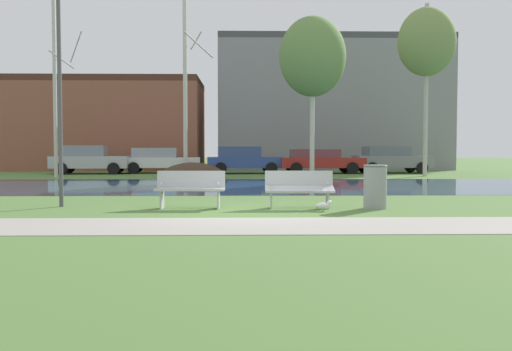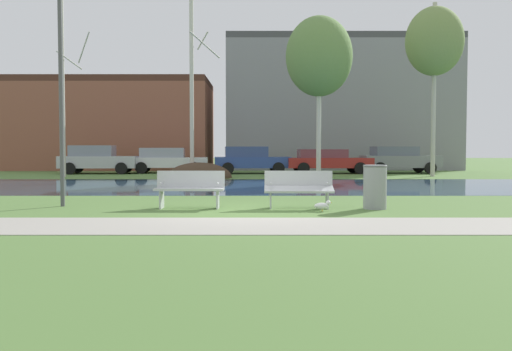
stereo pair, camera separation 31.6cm
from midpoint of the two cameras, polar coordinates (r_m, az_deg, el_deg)
ground_plane at (r=22.40m, az=-1.59°, el=-0.87°), size 120.00×120.00×0.00m
paved_path_strip at (r=10.43m, az=-1.93°, el=-4.98°), size 60.00×2.29×0.01m
river_band at (r=21.42m, az=-1.60°, el=-1.02°), size 80.00×8.94×0.01m
soil_mound at (r=27.25m, az=-6.60°, el=-0.24°), size 3.10×2.97×1.46m
bench_left at (r=13.48m, az=-7.19°, el=-1.25°), size 1.61×0.60×0.87m
bench_right at (r=13.46m, az=3.64°, el=-1.24°), size 1.61×0.60×0.87m
trash_bin at (r=13.58m, az=11.06°, el=-1.03°), size 0.56×0.56×1.02m
seagull at (r=12.86m, az=6.02°, el=-2.97°), size 0.40×0.15×0.25m
streetlamp at (r=14.76m, az=-19.52°, el=12.27°), size 0.32×0.32×5.91m
birch_far_left at (r=29.66m, az=-19.52°, el=8.39°), size 1.47×2.31×8.66m
birch_left at (r=27.92m, az=-7.31°, el=9.14°), size 1.47×2.17×8.90m
birch_center_left at (r=27.97m, az=5.29°, el=11.61°), size 3.16×3.16×7.64m
birch_center at (r=30.35m, az=16.24°, el=12.52°), size 2.82×2.82×8.53m
parked_van_nearest_silver at (r=32.73m, az=-16.49°, el=1.57°), size 4.23×2.26×1.55m
parked_sedan_second_white at (r=32.86m, az=-9.82°, el=1.55°), size 4.47×2.28×1.42m
parked_hatch_third_blue at (r=31.78m, az=-1.56°, el=1.60°), size 4.25×2.21×1.49m
parked_wagon_fourth_red at (r=32.10m, az=6.02°, el=1.50°), size 4.79×2.23×1.34m
parked_suv_fifth_grey at (r=33.17m, az=12.90°, el=1.60°), size 4.35×2.28×1.49m
building_brick_low at (r=40.00m, az=-15.80°, el=4.83°), size 14.04×7.14×5.89m
building_grey_warehouse at (r=40.10m, az=7.07°, el=6.90°), size 15.02×7.12×8.67m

